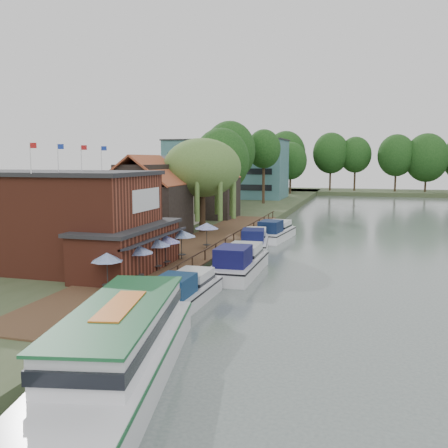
% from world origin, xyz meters
% --- Properties ---
extents(ground, '(260.00, 260.00, 0.00)m').
position_xyz_m(ground, '(0.00, 0.00, 0.00)').
color(ground, '#4D5955').
rests_on(ground, ground).
extents(land_bank, '(50.00, 140.00, 1.00)m').
position_xyz_m(land_bank, '(-30.00, 35.00, 0.50)').
color(land_bank, '#384728').
rests_on(land_bank, ground).
extents(quay_deck, '(6.00, 50.00, 0.10)m').
position_xyz_m(quay_deck, '(-8.00, 10.00, 1.05)').
color(quay_deck, '#47301E').
rests_on(quay_deck, land_bank).
extents(quay_rail, '(0.20, 49.00, 1.00)m').
position_xyz_m(quay_rail, '(-5.30, 10.50, 1.50)').
color(quay_rail, black).
rests_on(quay_rail, land_bank).
extents(pub, '(20.00, 11.00, 7.30)m').
position_xyz_m(pub, '(-14.00, -1.00, 4.65)').
color(pub, maroon).
rests_on(pub, land_bank).
extents(hotel_block, '(25.40, 12.40, 12.30)m').
position_xyz_m(hotel_block, '(-22.00, 70.00, 7.15)').
color(hotel_block, '#38666B').
rests_on(hotel_block, land_bank).
extents(cottage_a, '(8.60, 7.60, 8.50)m').
position_xyz_m(cottage_a, '(-15.00, 14.00, 5.25)').
color(cottage_a, black).
rests_on(cottage_a, land_bank).
extents(cottage_b, '(9.60, 8.60, 8.50)m').
position_xyz_m(cottage_b, '(-18.00, 24.00, 5.25)').
color(cottage_b, beige).
rests_on(cottage_b, land_bank).
extents(cottage_c, '(7.60, 7.60, 8.50)m').
position_xyz_m(cottage_c, '(-14.00, 33.00, 5.25)').
color(cottage_c, black).
rests_on(cottage_c, land_bank).
extents(willow, '(8.60, 8.60, 10.43)m').
position_xyz_m(willow, '(-10.50, 19.00, 6.21)').
color(willow, '#476B2D').
rests_on(willow, land_bank).
extents(umbrella_0, '(1.98, 1.98, 2.38)m').
position_xyz_m(umbrella_0, '(-8.18, -6.45, 2.29)').
color(umbrella_0, navy).
rests_on(umbrella_0, quay_deck).
extents(umbrella_1, '(2.06, 2.06, 2.38)m').
position_xyz_m(umbrella_1, '(-7.51, -3.47, 2.29)').
color(umbrella_1, navy).
rests_on(umbrella_1, quay_deck).
extents(umbrella_2, '(2.03, 2.03, 2.38)m').
position_xyz_m(umbrella_2, '(-7.46, -0.55, 2.29)').
color(umbrella_2, navy).
rests_on(umbrella_2, quay_deck).
extents(umbrella_3, '(2.31, 2.31, 2.38)m').
position_xyz_m(umbrella_3, '(-7.43, 1.03, 2.29)').
color(umbrella_3, '#1E1A91').
rests_on(umbrella_3, quay_deck).
extents(umbrella_4, '(2.40, 2.40, 2.38)m').
position_xyz_m(umbrella_4, '(-7.29, 4.01, 2.29)').
color(umbrella_4, navy).
rests_on(umbrella_4, quay_deck).
extents(umbrella_5, '(2.20, 2.20, 2.38)m').
position_xyz_m(umbrella_5, '(-6.75, 8.97, 2.29)').
color(umbrella_5, '#1B2F98').
rests_on(umbrella_5, quay_deck).
extents(cruiser_0, '(3.11, 9.18, 2.18)m').
position_xyz_m(cruiser_0, '(-3.92, -4.28, 1.09)').
color(cruiser_0, silver).
rests_on(cruiser_0, ground).
extents(cruiser_1, '(3.51, 10.55, 2.57)m').
position_xyz_m(cruiser_1, '(-2.60, 4.53, 1.29)').
color(cruiser_1, silver).
rests_on(cruiser_1, ground).
extents(cruiser_2, '(4.53, 9.94, 2.31)m').
position_xyz_m(cruiser_2, '(-3.88, 15.76, 1.15)').
color(cruiser_2, white).
rests_on(cruiser_2, ground).
extents(cruiser_3, '(4.17, 10.05, 2.36)m').
position_xyz_m(cruiser_3, '(-2.93, 22.61, 1.18)').
color(cruiser_3, white).
rests_on(cruiser_3, ground).
extents(tour_boat, '(6.94, 15.24, 3.21)m').
position_xyz_m(tour_boat, '(-2.56, -15.96, 1.61)').
color(tour_boat, silver).
rests_on(tour_boat, ground).
extents(swan, '(0.44, 0.44, 0.44)m').
position_xyz_m(swan, '(-3.35, -10.76, 0.22)').
color(swan, white).
rests_on(swan, ground).
extents(bank_tree_0, '(8.80, 8.80, 12.95)m').
position_xyz_m(bank_tree_0, '(-14.98, 41.86, 7.47)').
color(bank_tree_0, '#143811').
rests_on(bank_tree_0, land_bank).
extents(bank_tree_1, '(8.97, 8.97, 14.69)m').
position_xyz_m(bank_tree_1, '(-16.04, 50.77, 8.34)').
color(bank_tree_1, '#143811').
rests_on(bank_tree_1, land_bank).
extents(bank_tree_2, '(6.17, 6.17, 13.54)m').
position_xyz_m(bank_tree_2, '(-11.29, 57.09, 7.77)').
color(bank_tree_2, '#143811').
rests_on(bank_tree_2, land_bank).
extents(bank_tree_3, '(6.27, 6.27, 12.90)m').
position_xyz_m(bank_tree_3, '(-13.24, 77.58, 7.45)').
color(bank_tree_3, '#143811').
rests_on(bank_tree_3, land_bank).
extents(bank_tree_4, '(7.67, 7.67, 12.14)m').
position_xyz_m(bank_tree_4, '(-10.40, 84.64, 7.07)').
color(bank_tree_4, '#143811').
rests_on(bank_tree_4, land_bank).
extents(bank_tree_5, '(8.43, 8.43, 13.05)m').
position_xyz_m(bank_tree_5, '(-13.91, 94.10, 7.53)').
color(bank_tree_5, '#143811').
rests_on(bank_tree_5, land_bank).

